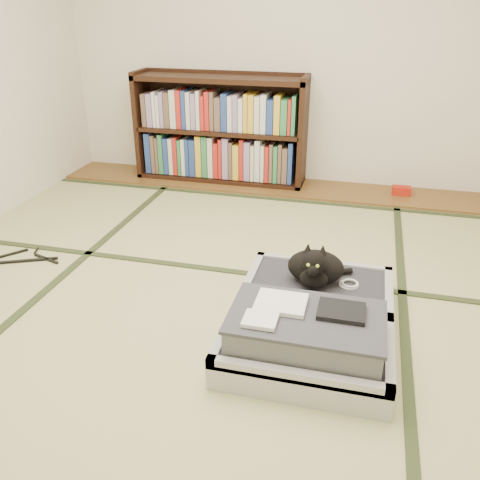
# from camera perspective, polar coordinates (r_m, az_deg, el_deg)

# --- Properties ---
(floor) EXTENTS (4.50, 4.50, 0.00)m
(floor) POSITION_cam_1_polar(r_m,az_deg,el_deg) (2.82, -2.78, -7.48)
(floor) COLOR tan
(floor) RESTS_ON ground
(wood_strip) EXTENTS (4.00, 0.50, 0.02)m
(wood_strip) POSITION_cam_1_polar(r_m,az_deg,el_deg) (4.57, 4.55, 6.00)
(wood_strip) COLOR brown
(wood_strip) RESTS_ON ground
(red_item) EXTENTS (0.15, 0.09, 0.07)m
(red_item) POSITION_cam_1_polar(r_m,az_deg,el_deg) (4.54, 17.67, 5.31)
(red_item) COLOR #B01B0E
(red_item) RESTS_ON wood_strip
(room_shell) EXTENTS (4.50, 4.50, 4.50)m
(room_shell) POSITION_cam_1_polar(r_m,az_deg,el_deg) (2.36, -3.58, 23.77)
(room_shell) COLOR white
(room_shell) RESTS_ON ground
(tatami_borders) EXTENTS (4.00, 4.50, 0.01)m
(tatami_borders) POSITION_cam_1_polar(r_m,az_deg,el_deg) (3.22, -0.23, -2.78)
(tatami_borders) COLOR #2D381E
(tatami_borders) RESTS_ON ground
(bookcase) EXTENTS (1.52, 0.35, 0.98)m
(bookcase) POSITION_cam_1_polar(r_m,az_deg,el_deg) (4.63, -2.24, 12.02)
(bookcase) COLOR black
(bookcase) RESTS_ON wood_strip
(suitcase) EXTENTS (0.77, 1.03, 0.30)m
(suitcase) POSITION_cam_1_polar(r_m,az_deg,el_deg) (2.53, 7.91, -9.08)
(suitcase) COLOR #AEAEB3
(suitcase) RESTS_ON floor
(cat) EXTENTS (0.34, 0.35, 0.28)m
(cat) POSITION_cam_1_polar(r_m,az_deg,el_deg) (2.70, 8.47, -3.08)
(cat) COLOR black
(cat) RESTS_ON suitcase
(cable_coil) EXTENTS (0.11, 0.11, 0.03)m
(cable_coil) POSITION_cam_1_polar(r_m,az_deg,el_deg) (2.77, 12.16, -4.86)
(cable_coil) COLOR white
(cable_coil) RESTS_ON suitcase
(hanger) EXTENTS (0.45, 0.30, 0.01)m
(hanger) POSITION_cam_1_polar(r_m,az_deg,el_deg) (3.57, -22.96, -1.92)
(hanger) COLOR black
(hanger) RESTS_ON floor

